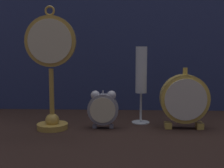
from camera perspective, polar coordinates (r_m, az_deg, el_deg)
name	(u,v)px	position (r m, az deg, el deg)	size (l,w,h in m)	color
ground_plane	(111,132)	(0.91, -0.22, -8.80)	(4.00, 4.00, 0.00)	black
fabric_backdrop_drape	(115,31)	(1.20, 0.51, 9.75)	(1.63, 0.01, 0.61)	navy
pocket_watch_on_stand	(51,68)	(0.93, -11.09, 2.84)	(0.15, 0.09, 0.36)	gold
alarm_clock_twin_bell	(103,108)	(0.94, -1.65, -4.32)	(0.09, 0.03, 0.11)	gray
mantel_clock_silver	(185,99)	(0.95, 13.12, -2.74)	(0.15, 0.04, 0.18)	gold
champagne_flute	(141,76)	(1.00, 5.36, 1.45)	(0.06, 0.06, 0.25)	silver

